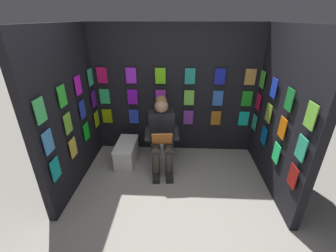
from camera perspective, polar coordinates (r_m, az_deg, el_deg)
name	(u,v)px	position (r m, az deg, el deg)	size (l,w,h in m)	color
ground_plane	(171,226)	(2.95, 0.65, -23.91)	(30.00, 30.00, 0.00)	#9E998E
display_wall_back	(175,92)	(3.92, 1.78, 8.68)	(2.88, 0.14, 2.19)	black
display_wall_left	(283,115)	(3.33, 27.02, 2.59)	(0.14, 1.79, 2.19)	black
display_wall_right	(69,111)	(3.38, -23.80, 3.58)	(0.14, 1.79, 2.19)	black
toilet	(162,142)	(3.85, -1.55, -4.16)	(0.43, 0.57, 0.77)	white
person_reading	(162,134)	(3.52, -1.57, -2.15)	(0.55, 0.71, 1.19)	black
comic_longbox_near	(127,152)	(3.93, -10.44, -6.50)	(0.32, 0.65, 0.35)	white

